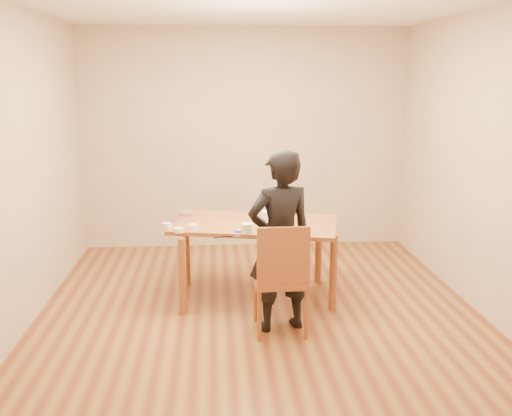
{
  "coord_description": "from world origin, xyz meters",
  "views": [
    {
      "loc": [
        -0.39,
        -4.8,
        2.07
      ],
      "look_at": [
        -0.0,
        0.38,
        0.9
      ],
      "focal_mm": 40.0,
      "sensor_mm": 36.0,
      "label": 1
    }
  ],
  "objects": [
    {
      "name": "dining_chair",
      "position": [
        0.15,
        -0.34,
        0.45
      ],
      "size": [
        0.45,
        0.45,
        0.04
      ],
      "primitive_type": "cube",
      "rotation": [
        0.0,
        0.0,
        0.02
      ],
      "color": "brown",
      "rests_on": "floor"
    },
    {
      "name": "cake_plate",
      "position": [
        0.17,
        0.43,
        0.76
      ],
      "size": [
        0.28,
        0.28,
        0.02
      ],
      "primitive_type": "cylinder",
      "color": "red",
      "rests_on": "dining_table"
    },
    {
      "name": "frosting_dollop",
      "position": [
        -0.18,
        0.12,
        0.77
      ],
      "size": [
        0.04,
        0.04,
        0.02
      ],
      "primitive_type": "ellipsoid",
      "color": "white",
      "rests_on": "frosting_lid"
    },
    {
      "name": "cake",
      "position": [
        0.17,
        0.43,
        0.81
      ],
      "size": [
        0.24,
        0.24,
        0.08
      ],
      "primitive_type": "cylinder",
      "color": "white",
      "rests_on": "cake_plate"
    },
    {
      "name": "ramekin_yellow",
      "position": [
        -0.59,
        0.24,
        0.77
      ],
      "size": [
        0.09,
        0.09,
        0.04
      ],
      "primitive_type": "cylinder",
      "color": "white",
      "rests_on": "dining_table"
    },
    {
      "name": "frosting_tub",
      "position": [
        -0.11,
        0.04,
        0.79
      ],
      "size": [
        0.1,
        0.1,
        0.09
      ],
      "primitive_type": "cylinder",
      "color": "white",
      "rests_on": "dining_table"
    },
    {
      "name": "candy_box_green",
      "position": [
        -0.68,
        0.77,
        0.78
      ],
      "size": [
        0.12,
        0.07,
        0.02
      ],
      "primitive_type": "cube",
      "rotation": [
        0.0,
        0.0,
        0.06
      ],
      "color": "green",
      "rests_on": "candy_box_pink"
    },
    {
      "name": "ramekin_multi",
      "position": [
        -0.83,
        0.32,
        0.77
      ],
      "size": [
        0.08,
        0.08,
        0.04
      ],
      "primitive_type": "cylinder",
      "color": "white",
      "rests_on": "dining_table"
    },
    {
      "name": "candy_box_pink",
      "position": [
        -0.67,
        0.77,
        0.76
      ],
      "size": [
        0.14,
        0.08,
        0.02
      ],
      "primitive_type": "cube",
      "rotation": [
        0.0,
        0.0,
        -0.13
      ],
      "color": "#F138A2",
      "rests_on": "dining_table"
    },
    {
      "name": "room_shell",
      "position": [
        0.0,
        0.34,
        1.35
      ],
      "size": [
        4.0,
        4.5,
        2.7
      ],
      "color": "brown",
      "rests_on": "ground"
    },
    {
      "name": "dining_table",
      "position": [
        -0.0,
        0.43,
        0.73
      ],
      "size": [
        1.68,
        1.21,
        0.04
      ],
      "primitive_type": "cube",
      "rotation": [
        0.0,
        0.0,
        -0.22
      ],
      "color": "brown",
      "rests_on": "floor"
    },
    {
      "name": "spatula",
      "position": [
        -0.32,
        -0.07,
        0.75
      ],
      "size": [
        0.17,
        0.04,
        0.01
      ],
      "primitive_type": "cube",
      "rotation": [
        0.0,
        0.0,
        0.17
      ],
      "color": "black",
      "rests_on": "dining_table"
    },
    {
      "name": "frosting_dome",
      "position": [
        0.17,
        0.43,
        0.86
      ],
      "size": [
        0.23,
        0.23,
        0.03
      ],
      "primitive_type": "ellipsoid",
      "color": "white",
      "rests_on": "cake"
    },
    {
      "name": "ramekin_green",
      "position": [
        -0.71,
        0.12,
        0.77
      ],
      "size": [
        0.09,
        0.09,
        0.04
      ],
      "primitive_type": "cylinder",
      "color": "white",
      "rests_on": "dining_table"
    },
    {
      "name": "frosting_lid",
      "position": [
        -0.18,
        0.12,
        0.75
      ],
      "size": [
        0.09,
        0.09,
        0.01
      ],
      "primitive_type": "cylinder",
      "color": "#1C1EB7",
      "rests_on": "dining_table"
    },
    {
      "name": "person",
      "position": [
        0.15,
        -0.3,
        0.77
      ],
      "size": [
        0.64,
        0.51,
        1.54
      ],
      "primitive_type": "imported",
      "rotation": [
        0.0,
        0.0,
        3.42
      ],
      "color": "black",
      "rests_on": "floor"
    }
  ]
}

